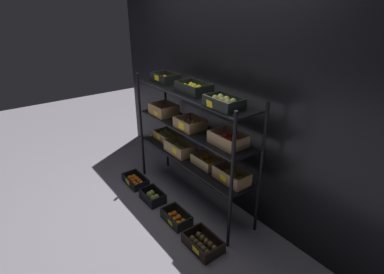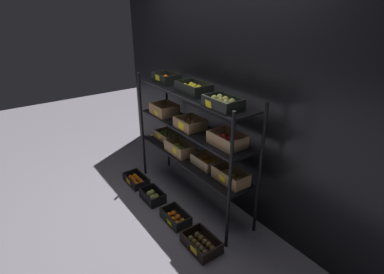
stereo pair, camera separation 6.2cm
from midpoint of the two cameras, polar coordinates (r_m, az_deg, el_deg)
The scene contains 7 objects.
ground_plane at distance 3.76m, azimuth -0.48°, elevation -11.35°, with size 10.00×10.00×0.00m, color slate.
storefront_wall at distance 3.43m, azimuth 4.78°, elevation 8.42°, with size 4.08×0.12×2.52m, color black.
display_rack at distance 3.31m, azimuth -0.41°, elevation 1.45°, with size 1.81×0.42×1.43m.
crate_ground_tangerine at distance 4.08m, azimuth -11.03°, elevation -8.09°, with size 0.38×0.23×0.10m.
crate_ground_pear at distance 3.72m, azimuth -7.90°, elevation -11.06°, with size 0.31×0.21×0.12m.
crate_ground_center_tangerine at distance 3.40m, azimuth -3.50°, elevation -14.98°, with size 0.34×0.21×0.12m.
crate_ground_kiwi at distance 3.11m, azimuth 1.46°, elevation -19.42°, with size 0.38×0.26×0.12m.
Camera 1 is at (2.44, -1.83, 2.20)m, focal length 28.33 mm.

